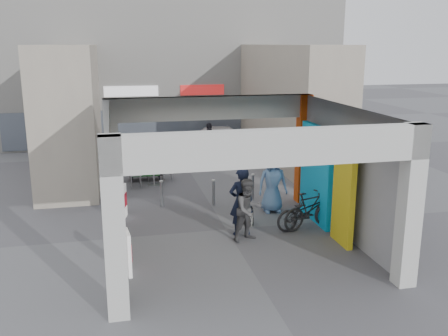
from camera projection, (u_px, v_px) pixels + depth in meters
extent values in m
plane|color=#57575C|center=(226.00, 229.00, 13.91)|extent=(90.00, 90.00, 0.00)
cube|color=#B4B4AF|center=(115.00, 230.00, 9.07)|extent=(0.40, 0.40, 3.50)
cube|color=#B4B4AF|center=(112.00, 158.00, 14.75)|extent=(0.40, 0.40, 3.50)
cube|color=#B4B4AF|center=(410.00, 207.00, 10.34)|extent=(0.40, 0.40, 3.50)
cube|color=#C9430B|center=(303.00, 149.00, 16.02)|extent=(0.40, 0.40, 3.50)
plane|color=beige|center=(113.00, 185.00, 11.91)|extent=(0.00, 6.40, 6.40)
plane|color=gray|center=(345.00, 172.00, 13.18)|extent=(0.00, 6.40, 6.40)
cube|color=#0DA0D8|center=(316.00, 174.00, 14.34)|extent=(0.15, 2.00, 2.80)
cube|color=gold|center=(344.00, 191.00, 12.63)|extent=(0.15, 1.00, 2.80)
plane|color=#AFAFAA|center=(235.00, 109.00, 12.12)|extent=(6.40, 6.40, 0.00)
cube|color=#B4B4AF|center=(211.00, 108.00, 15.09)|extent=(6.40, 0.30, 0.70)
cube|color=#B4B4AF|center=(274.00, 148.00, 9.32)|extent=(6.40, 0.30, 0.70)
cube|color=white|center=(210.00, 109.00, 15.26)|extent=(4.20, 0.05, 0.55)
cube|color=silver|center=(167.00, 64.00, 26.20)|extent=(18.00, 4.00, 8.00)
cube|color=#515966|center=(173.00, 127.00, 24.99)|extent=(16.20, 0.06, 1.80)
cube|color=white|center=(131.00, 91.00, 24.14)|extent=(2.60, 0.06, 0.50)
cube|color=red|center=(202.00, 90.00, 24.88)|extent=(2.20, 0.06, 0.50)
cube|color=#A09685|center=(71.00, 111.00, 19.46)|extent=(2.00, 9.00, 5.00)
cube|color=#A09685|center=(290.00, 105.00, 21.36)|extent=(2.00, 9.00, 5.00)
cylinder|color=gray|center=(162.00, 194.00, 15.74)|extent=(0.09, 0.09, 0.85)
cylinder|color=gray|center=(214.00, 193.00, 15.94)|extent=(0.09, 0.09, 0.82)
cylinder|color=gray|center=(253.00, 187.00, 16.51)|extent=(0.09, 0.09, 0.86)
cube|color=white|center=(128.00, 253.00, 11.14)|extent=(0.13, 0.56, 1.00)
cube|color=red|center=(130.00, 250.00, 11.14)|extent=(0.08, 0.39, 0.40)
cube|color=white|center=(124.00, 202.00, 14.72)|extent=(0.21, 0.55, 1.00)
cube|color=red|center=(125.00, 200.00, 14.71)|extent=(0.13, 0.38, 0.40)
cylinder|color=#A6A5AA|center=(154.00, 174.00, 18.24)|extent=(0.07, 0.07, 0.79)
cylinder|color=#A6A5AA|center=(154.00, 184.00, 18.33)|extent=(0.48, 0.48, 0.02)
cylinder|color=#A6A5AA|center=(153.00, 164.00, 18.14)|extent=(0.77, 0.77, 0.05)
cube|color=#A6A5AA|center=(136.00, 181.00, 17.92)|extent=(0.42, 0.42, 0.49)
cube|color=#A6A5AA|center=(135.00, 166.00, 17.99)|extent=(0.42, 0.05, 0.49)
cube|color=#A6A5AA|center=(167.00, 174.00, 18.91)|extent=(0.42, 0.42, 0.49)
cube|color=#A6A5AA|center=(166.00, 160.00, 18.98)|extent=(0.42, 0.05, 0.49)
cube|color=#A6A5AA|center=(144.00, 174.00, 18.83)|extent=(0.42, 0.42, 0.49)
cube|color=#A6A5AA|center=(143.00, 161.00, 18.89)|extent=(0.42, 0.05, 0.49)
cube|color=black|center=(146.00, 176.00, 18.97)|extent=(1.21, 0.60, 0.30)
cube|color=#185521|center=(146.00, 173.00, 18.79)|extent=(1.01, 0.35, 0.18)
cube|color=#185521|center=(145.00, 167.00, 18.88)|extent=(1.01, 0.35, 0.18)
cube|color=#185521|center=(145.00, 161.00, 18.98)|extent=(1.01, 0.35, 0.18)
cube|color=#185521|center=(198.00, 159.00, 21.74)|extent=(0.51, 0.44, 0.28)
cube|color=navy|center=(198.00, 153.00, 21.67)|extent=(0.51, 0.44, 0.28)
cube|color=black|center=(248.00, 220.00, 14.29)|extent=(0.24, 0.32, 0.24)
cube|color=black|center=(249.00, 216.00, 14.13)|extent=(0.19, 0.16, 0.36)
cube|color=white|center=(250.00, 218.00, 14.05)|extent=(0.15, 0.03, 0.34)
cylinder|color=white|center=(248.00, 222.00, 14.09)|extent=(0.04, 0.04, 0.28)
cylinder|color=white|center=(252.00, 222.00, 14.11)|extent=(0.04, 0.04, 0.28)
sphere|color=black|center=(250.00, 209.00, 14.06)|extent=(0.19, 0.19, 0.19)
cube|color=white|center=(250.00, 210.00, 13.97)|extent=(0.08, 0.12, 0.06)
cone|color=black|center=(248.00, 205.00, 14.06)|extent=(0.07, 0.07, 0.08)
cone|color=black|center=(251.00, 205.00, 14.08)|extent=(0.07, 0.07, 0.08)
imported|color=black|center=(241.00, 202.00, 13.33)|extent=(0.73, 0.52, 1.87)
imported|color=#414143|center=(248.00, 210.00, 12.99)|extent=(0.98, 0.88, 1.67)
imported|color=#6188BD|center=(273.00, 183.00, 15.21)|extent=(0.92, 0.61, 1.84)
imported|color=black|center=(210.00, 143.00, 21.59)|extent=(1.03, 0.46, 1.73)
imported|color=black|center=(306.00, 211.00, 13.89)|extent=(1.99, 1.06, 1.00)
imported|color=black|center=(309.00, 210.00, 13.91)|extent=(1.85, 1.06, 1.07)
imported|color=silver|center=(225.00, 138.00, 24.08)|extent=(3.70, 1.54, 1.25)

